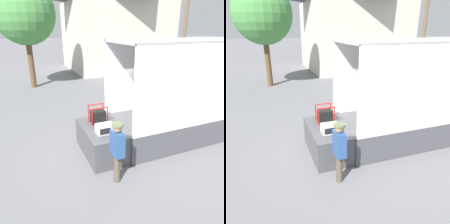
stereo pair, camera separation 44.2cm
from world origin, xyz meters
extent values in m
plane|color=slate|center=(0.00, 0.00, 0.00)|extent=(160.00, 160.00, 0.00)
cube|color=#4C4C51|center=(2.36, 0.00, 0.46)|extent=(4.73, 2.16, 0.92)
cube|color=white|center=(2.36, 1.05, 2.21)|extent=(4.73, 0.06, 2.59)
cube|color=white|center=(2.36, -1.05, 2.21)|extent=(4.73, 0.06, 2.59)
cube|color=white|center=(2.36, 0.00, 3.48)|extent=(4.73, 2.16, 0.06)
cylinder|color=yellow|center=(1.10, -0.30, 1.11)|extent=(0.30, 0.30, 0.38)
cube|color=#2D7F33|center=(3.09, 0.38, 1.09)|extent=(0.44, 0.32, 0.35)
cube|color=olive|center=(2.32, -0.42, 1.07)|extent=(0.44, 0.32, 0.31)
cube|color=#4C4C51|center=(-0.56, 0.00, 0.46)|extent=(1.13, 2.05, 0.92)
cube|color=white|center=(-0.58, -0.38, 1.05)|extent=(0.52, 0.36, 0.27)
cube|color=black|center=(-0.63, -0.57, 1.05)|extent=(0.33, 0.01, 0.18)
cube|color=black|center=(-0.51, 0.42, 1.13)|extent=(0.45, 0.35, 0.42)
cylinder|color=slate|center=(-0.33, 0.42, 1.15)|extent=(0.17, 0.19, 0.19)
cylinder|color=red|center=(-0.77, 0.22, 1.21)|extent=(0.04, 0.04, 0.58)
cylinder|color=red|center=(-0.24, 0.22, 1.21)|extent=(0.04, 0.04, 0.58)
cylinder|color=red|center=(-0.77, 0.63, 1.21)|extent=(0.04, 0.04, 0.58)
cylinder|color=red|center=(-0.24, 0.63, 1.21)|extent=(0.04, 0.04, 0.58)
cylinder|color=red|center=(-0.51, 0.22, 1.48)|extent=(0.52, 0.04, 0.04)
cylinder|color=red|center=(-0.51, 0.63, 1.48)|extent=(0.52, 0.04, 0.04)
cylinder|color=brown|center=(-0.67, -1.50, 0.41)|extent=(0.18, 0.18, 0.82)
cube|color=#2D5189|center=(-0.67, -1.50, 1.14)|extent=(0.24, 0.44, 0.65)
sphere|color=tan|center=(-0.67, -1.50, 1.58)|extent=(0.22, 0.22, 0.22)
cylinder|color=#606B47|center=(-0.67, -1.50, 1.66)|extent=(0.30, 0.30, 0.06)
cube|color=beige|center=(6.40, 14.61, 3.00)|extent=(8.80, 7.69, 5.99)
cylinder|color=brown|center=(10.74, 9.86, 4.15)|extent=(0.28, 0.28, 8.31)
cylinder|color=brown|center=(-1.87, 9.71, 1.47)|extent=(0.36, 0.36, 2.94)
sphere|color=#478942|center=(-1.87, 9.71, 4.63)|extent=(3.76, 3.76, 3.76)
camera|label=1|loc=(-2.69, -5.88, 3.89)|focal=35.00mm
camera|label=2|loc=(-2.28, -6.04, 3.89)|focal=35.00mm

